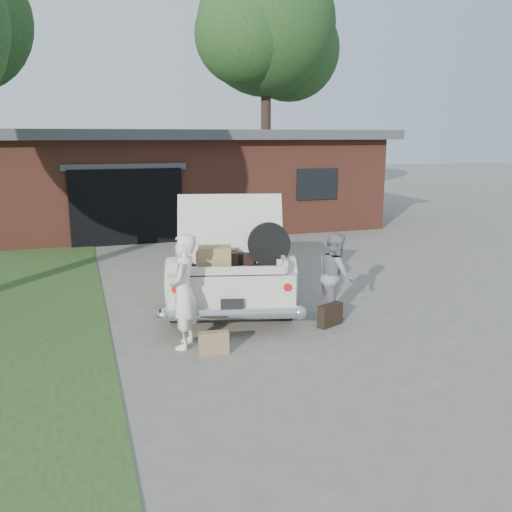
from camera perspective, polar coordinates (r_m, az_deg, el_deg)
name	(u,v)px	position (r m, az deg, el deg)	size (l,w,h in m)	color
ground	(267,328)	(9.05, 1.20, -7.60)	(90.00, 90.00, 0.00)	gray
house	(188,177)	(19.90, -7.22, 8.28)	(12.80, 7.80, 3.30)	brown
tree_right	(268,34)	(25.22, 1.29, 22.35)	(6.85, 5.96, 10.73)	#38281E
sedan	(229,254)	(10.89, -2.82, 0.21)	(3.38, 5.76, 2.15)	beige
woman_left	(184,291)	(8.10, -7.62, -3.72)	(0.63, 0.41, 1.73)	white
woman_right	(335,275)	(9.51, 8.36, -2.01)	(0.73, 0.57, 1.50)	gray
suitcase_left	(214,343)	(8.00, -4.47, -9.11)	(0.44, 0.14, 0.34)	#97774C
suitcase_right	(330,315)	(9.19, 7.81, -6.18)	(0.48, 0.15, 0.37)	black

